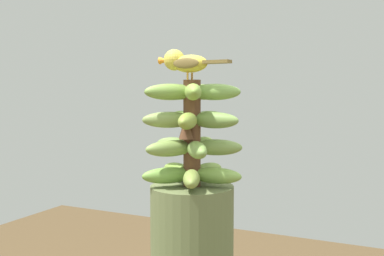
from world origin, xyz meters
The scene contains 2 objects.
banana_bunch centered at (0.00, 0.00, 1.52)m, with size 0.26×0.25×0.27m.
perched_bird centered at (-0.02, -0.01, 1.69)m, with size 0.20×0.06×0.08m.
Camera 1 is at (0.49, -1.02, 1.62)m, focal length 42.46 mm.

